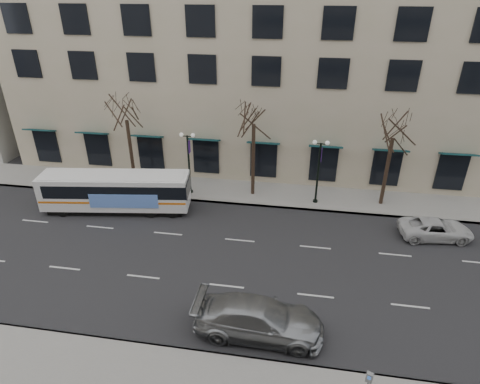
% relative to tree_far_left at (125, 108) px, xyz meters
% --- Properties ---
extents(ground, '(160.00, 160.00, 0.00)m').
position_rel_tree_far_left_xyz_m(ground, '(10.00, -8.80, -6.70)').
color(ground, black).
rests_on(ground, ground).
extents(sidewalk_far, '(80.00, 4.00, 0.15)m').
position_rel_tree_far_left_xyz_m(sidewalk_far, '(15.00, 0.20, -6.62)').
color(sidewalk_far, gray).
rests_on(sidewalk_far, ground).
extents(building_hotel, '(40.00, 20.00, 24.00)m').
position_rel_tree_far_left_xyz_m(building_hotel, '(8.00, 12.20, 5.30)').
color(building_hotel, '#B9AD8D').
rests_on(building_hotel, ground).
extents(tree_far_left, '(3.60, 3.60, 8.34)m').
position_rel_tree_far_left_xyz_m(tree_far_left, '(0.00, 0.00, 0.00)').
color(tree_far_left, black).
rests_on(tree_far_left, ground).
extents(tree_far_mid, '(3.60, 3.60, 8.55)m').
position_rel_tree_far_left_xyz_m(tree_far_mid, '(10.00, 0.00, 0.21)').
color(tree_far_mid, black).
rests_on(tree_far_mid, ground).
extents(tree_far_right, '(3.60, 3.60, 8.06)m').
position_rel_tree_far_left_xyz_m(tree_far_right, '(20.00, 0.00, -0.28)').
color(tree_far_right, black).
rests_on(tree_far_right, ground).
extents(lamp_post_left, '(1.22, 0.45, 5.21)m').
position_rel_tree_far_left_xyz_m(lamp_post_left, '(5.01, -0.60, -3.75)').
color(lamp_post_left, black).
rests_on(lamp_post_left, ground).
extents(lamp_post_right, '(1.22, 0.45, 5.21)m').
position_rel_tree_far_left_xyz_m(lamp_post_right, '(15.01, -0.60, -3.75)').
color(lamp_post_right, black).
rests_on(lamp_post_right, ground).
extents(city_bus, '(11.10, 3.85, 2.95)m').
position_rel_tree_far_left_xyz_m(city_bus, '(0.33, -3.94, -5.09)').
color(city_bus, white).
rests_on(city_bus, ground).
extents(silver_car, '(6.36, 2.66, 1.84)m').
position_rel_tree_far_left_xyz_m(silver_car, '(12.19, -14.18, -5.78)').
color(silver_car, '#93979A').
rests_on(silver_car, ground).
extents(white_pickup, '(4.97, 2.72, 1.32)m').
position_rel_tree_far_left_xyz_m(white_pickup, '(22.94, -4.00, -6.04)').
color(white_pickup, silver).
rests_on(white_pickup, ground).
extents(pay_station, '(0.32, 0.27, 1.27)m').
position_rel_tree_far_left_xyz_m(pay_station, '(17.03, -16.89, -5.63)').
color(pay_station, gray).
rests_on(pay_station, sidewalk_near).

